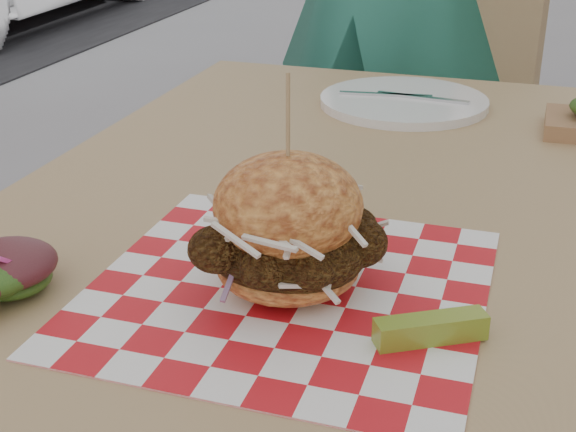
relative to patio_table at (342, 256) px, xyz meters
The scene contains 6 objects.
patio_table is the anchor object (origin of this frame).
patio_chair 0.94m from the patio_table, 88.16° to the left, with size 0.53×0.54×0.95m.
paper_liner 0.24m from the patio_table, 89.13° to the right, with size 0.36×0.36×0.00m, color red.
sandwich 0.27m from the patio_table, 89.13° to the right, with size 0.18×0.18×0.20m.
pickle_spear 0.33m from the patio_table, 62.93° to the right, with size 0.10×0.02×0.02m, color olive.
place_setting 0.41m from the patio_table, 89.99° to the left, with size 0.27×0.27×0.02m.
Camera 1 is at (0.22, -0.80, 1.12)m, focal length 50.00 mm.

